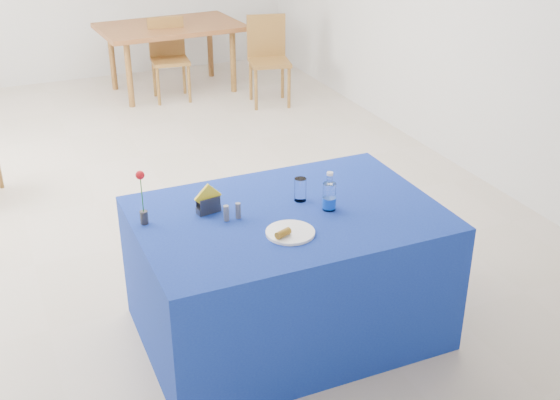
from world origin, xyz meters
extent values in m
plane|color=beige|center=(0.00, 0.00, 0.00)|extent=(7.00, 7.00, 0.00)
plane|color=silver|center=(0.00, -3.50, 1.40)|extent=(5.00, 0.00, 5.00)
cylinder|color=white|center=(0.07, -2.31, 0.77)|extent=(0.25, 0.25, 0.01)
cylinder|color=white|center=(0.27, -1.98, 0.82)|extent=(0.07, 0.07, 0.13)
cylinder|color=slate|center=(-0.18, -2.04, 0.80)|extent=(0.03, 0.03, 0.08)
cylinder|color=slate|center=(-0.11, -2.04, 0.80)|extent=(0.03, 0.03, 0.08)
cube|color=navy|center=(0.15, -2.09, 0.38)|extent=(1.60, 1.10, 0.76)
cylinder|color=white|center=(0.37, -2.14, 0.83)|extent=(0.07, 0.07, 0.15)
cylinder|color=blue|center=(0.37, -2.14, 0.80)|extent=(0.07, 0.07, 0.06)
cylinder|color=silver|center=(0.37, -2.14, 0.94)|extent=(0.03, 0.03, 0.05)
cylinder|color=silver|center=(0.37, -2.14, 0.97)|extent=(0.03, 0.03, 0.01)
cube|color=#35353A|center=(-0.23, -1.92, 0.78)|extent=(0.13, 0.07, 0.03)
cube|color=#343539|center=(-0.23, -1.94, 0.81)|extent=(0.12, 0.03, 0.09)
cube|color=#343438|center=(-0.24, -1.89, 0.81)|extent=(0.12, 0.03, 0.09)
cube|color=yellow|center=(-0.23, -1.92, 0.85)|extent=(0.15, 0.02, 0.15)
cylinder|color=#29292E|center=(-0.57, -1.91, 0.80)|extent=(0.04, 0.04, 0.07)
cylinder|color=#1A6B1B|center=(-0.57, -1.91, 0.91)|extent=(0.01, 0.01, 0.22)
sphere|color=red|center=(-0.57, -1.91, 1.03)|extent=(0.05, 0.05, 0.05)
cube|color=#96572B|center=(0.80, 2.59, 0.73)|extent=(1.59, 1.07, 0.05)
cylinder|color=brown|center=(0.22, 2.21, 0.35)|extent=(0.07, 0.07, 0.71)
cylinder|color=olive|center=(1.42, 2.28, 0.35)|extent=(0.07, 0.07, 0.71)
cylinder|color=#935B2A|center=(0.18, 2.91, 0.35)|extent=(0.07, 0.07, 0.71)
cylinder|color=brown|center=(1.38, 2.97, 0.35)|extent=(0.07, 0.07, 0.71)
cylinder|color=olive|center=(0.51, 2.13, 0.21)|extent=(0.03, 0.03, 0.42)
cylinder|color=olive|center=(0.84, 2.09, 0.21)|extent=(0.03, 0.03, 0.42)
cylinder|color=olive|center=(0.55, 2.47, 0.21)|extent=(0.03, 0.03, 0.42)
cylinder|color=olive|center=(0.88, 2.43, 0.21)|extent=(0.03, 0.03, 0.42)
cube|color=olive|center=(0.69, 2.28, 0.43)|extent=(0.44, 0.44, 0.04)
cube|color=olive|center=(0.72, 2.46, 0.66)|extent=(0.39, 0.08, 0.43)
cylinder|color=olive|center=(1.42, 1.57, 0.22)|extent=(0.04, 0.04, 0.45)
cylinder|color=olive|center=(1.76, 1.49, 0.22)|extent=(0.04, 0.04, 0.45)
cylinder|color=olive|center=(1.49, 1.92, 0.22)|extent=(0.04, 0.04, 0.45)
cylinder|color=olive|center=(1.84, 1.84, 0.22)|extent=(0.04, 0.04, 0.45)
cube|color=olive|center=(1.63, 1.71, 0.46)|extent=(0.50, 0.50, 0.04)
cube|color=olive|center=(1.67, 1.89, 0.70)|extent=(0.41, 0.13, 0.46)
cylinder|color=gold|center=(0.01, -2.34, 0.79)|extent=(0.09, 0.06, 0.04)
cylinder|color=beige|center=(0.05, -2.33, 0.79)|extent=(0.01, 0.03, 0.03)
camera|label=1|loc=(-1.20, -5.09, 2.46)|focal=45.00mm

